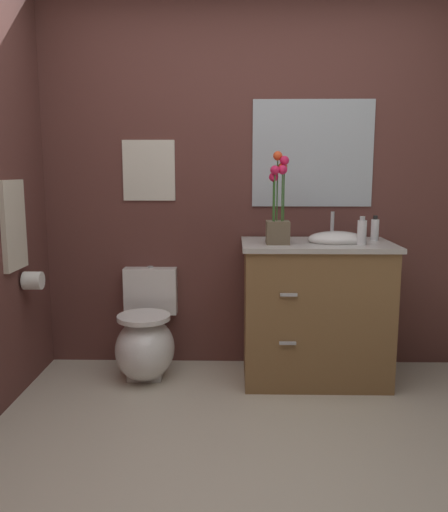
% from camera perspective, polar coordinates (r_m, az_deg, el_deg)
% --- Properties ---
extents(ground_plane, '(9.20, 9.20, 0.00)m').
position_cam_1_polar(ground_plane, '(2.39, 3.35, -24.83)').
color(ground_plane, beige).
extents(wall_back, '(4.29, 0.05, 2.50)m').
position_cam_1_polar(wall_back, '(3.59, 5.80, 7.84)').
color(wall_back, brown).
rests_on(wall_back, ground_plane).
extents(toilet, '(0.38, 0.59, 0.69)m').
position_cam_1_polar(toilet, '(3.50, -8.49, -9.03)').
color(toilet, white).
rests_on(toilet, ground_plane).
extents(vanity_cabinet, '(0.94, 0.56, 1.08)m').
position_cam_1_polar(vanity_cabinet, '(3.41, 9.96, -5.80)').
color(vanity_cabinet, brown).
rests_on(vanity_cabinet, ground_plane).
extents(flower_vase, '(0.14, 0.14, 0.56)m').
position_cam_1_polar(flower_vase, '(3.20, 5.93, 4.60)').
color(flower_vase, brown).
rests_on(flower_vase, vanity_cabinet).
extents(soap_bottle, '(0.06, 0.06, 0.17)m').
position_cam_1_polar(soap_bottle, '(3.26, 14.80, 2.55)').
color(soap_bottle, white).
rests_on(soap_bottle, vanity_cabinet).
extents(lotion_bottle, '(0.05, 0.05, 0.16)m').
position_cam_1_polar(lotion_bottle, '(3.47, 16.13, 2.81)').
color(lotion_bottle, white).
rests_on(lotion_bottle, vanity_cabinet).
extents(wall_poster, '(0.35, 0.01, 0.40)m').
position_cam_1_polar(wall_poster, '(3.59, -8.20, 9.22)').
color(wall_poster, silver).
extents(wall_mirror, '(0.80, 0.01, 0.70)m').
position_cam_1_polar(wall_mirror, '(3.58, 9.65, 10.95)').
color(wall_mirror, '#B2BCC6').
extents(hanging_towel, '(0.03, 0.28, 0.52)m').
position_cam_1_polar(hanging_towel, '(3.26, -21.95, 3.13)').
color(hanging_towel, beige).
extents(toilet_paper_roll, '(0.11, 0.11, 0.11)m').
position_cam_1_polar(toilet_paper_roll, '(3.38, -20.10, -2.53)').
color(toilet_paper_roll, white).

